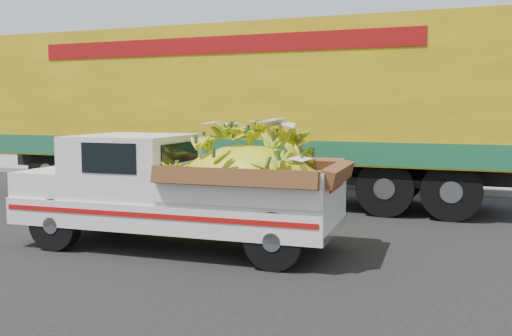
% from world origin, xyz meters
% --- Properties ---
extents(ground, '(100.00, 100.00, 0.00)m').
position_xyz_m(ground, '(0.00, 0.00, 0.00)').
color(ground, black).
rests_on(ground, ground).
extents(curb, '(60.00, 0.25, 0.15)m').
position_xyz_m(curb, '(0.00, 7.05, 0.07)').
color(curb, gray).
rests_on(curb, ground).
extents(sidewalk, '(60.00, 4.00, 0.14)m').
position_xyz_m(sidewalk, '(0.00, 9.15, 0.07)').
color(sidewalk, gray).
rests_on(sidewalk, ground).
extents(building_left, '(18.00, 6.00, 5.00)m').
position_xyz_m(building_left, '(-8.00, 15.05, 2.50)').
color(building_left, gray).
rests_on(building_left, ground).
extents(pickup_truck, '(4.81, 1.90, 1.66)m').
position_xyz_m(pickup_truck, '(0.75, 0.01, 0.89)').
color(pickup_truck, black).
rests_on(pickup_truck, ground).
extents(semi_trailer, '(12.02, 2.75, 3.80)m').
position_xyz_m(semi_trailer, '(-0.50, 4.60, 2.12)').
color(semi_trailer, black).
rests_on(semi_trailer, ground).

